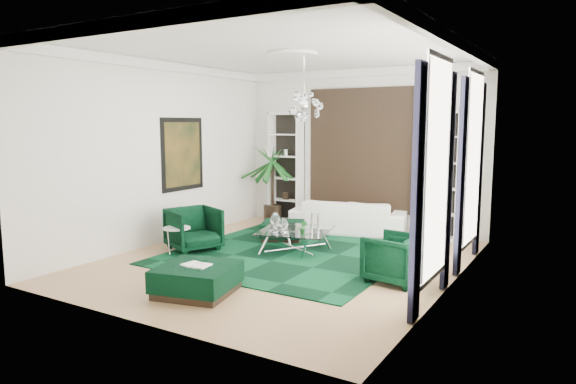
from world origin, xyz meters
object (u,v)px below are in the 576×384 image
Objects in this scene: ottoman_front at (197,280)px; palm at (272,173)px; armchair_left at (194,229)px; sofa at (348,217)px; side_table at (177,241)px; coffee_table at (295,241)px; ottoman_side at (283,231)px; armchair_right at (395,258)px.

palm reaches higher than ottoman_front.
palm is at bearing 28.37° from armchair_left.
sofa is at bearing -7.07° from palm.
sofa is 4.06m from side_table.
sofa reaches higher than side_table.
armchair_left is at bearing -154.37° from coffee_table.
armchair_left reaches higher than ottoman_side.
armchair_right is 0.80× the size of ottoman_front.
ottoman_front is (-2.35, -2.05, -0.18)m from armchair_right.
coffee_table is at bearing -40.68° from armchair_left.
ottoman_side is at bearing 134.22° from coffee_table.
palm is (-1.32, 1.66, 1.08)m from ottoman_side.
ottoman_side is (-3.12, 1.66, -0.20)m from armchair_right.
armchair_left is (-1.99, -3.08, 0.05)m from sofa.
coffee_table is 2.49× the size of side_table.
armchair_right is at bearing -36.82° from palm.
sofa reaches higher than ottoman_front.
ottoman_side is at bearing 101.72° from ottoman_front.
armchair_right is at bearing 41.11° from ottoman_front.
palm is (-2.09, 5.38, 1.05)m from ottoman_front.
ottoman_front is (-0.17, -5.10, -0.17)m from sofa.
sofa is 2.42× the size of ottoman_front.
ottoman_side is 1.65× the size of side_table.
armchair_left reaches higher than ottoman_front.
armchair_left is 0.72× the size of coffee_table.
side_table is at bearing -118.13° from ottoman_side.
coffee_table is (-2.32, 0.84, -0.16)m from armchair_right.
palm is at bearing 130.48° from coffee_table.
sofa is 1.69m from ottoman_side.
ottoman_front is 5.86m from palm.
palm is at bearing 93.01° from side_table.
ottoman_side is 2.39m from side_table.
coffee_table is at bearing 73.26° from sofa.
armchair_right reaches higher than side_table.
palm is (-2.12, 2.48, 1.04)m from coffee_table.
palm reaches higher than ottoman_side.
armchair_left is 1.08× the size of ottoman_side.
armchair_right is at bearing 112.68° from sofa.
ottoman_side is at bearing -51.52° from palm.
armchair_left is 2.72m from ottoman_front.
palm is (-4.44, 3.33, 0.88)m from armchair_right.
side_table is at bearing 139.69° from ottoman_front.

